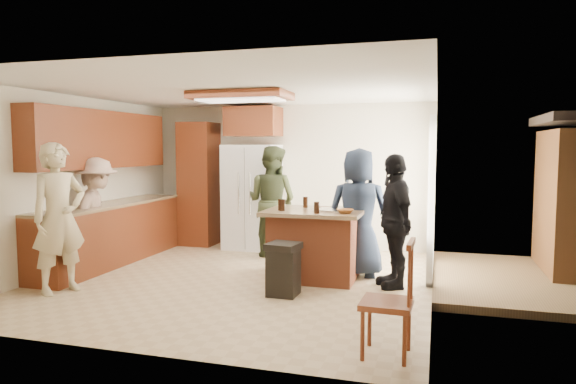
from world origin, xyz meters
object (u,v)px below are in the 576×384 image
(refrigerator, at_px, (252,197))
(trash_bin, at_px, (283,269))
(person_side_right, at_px, (394,221))
(kitchen_island, at_px, (315,244))
(person_counter, at_px, (97,214))
(person_front_left, at_px, (59,218))
(person_behind_right, at_px, (359,213))
(person_behind_left, at_px, (272,201))
(spindle_chair, at_px, (389,303))

(refrigerator, distance_m, trash_bin, 2.99)
(person_side_right, relative_size, refrigerator, 0.93)
(person_side_right, relative_size, kitchen_island, 1.31)
(person_counter, relative_size, refrigerator, 0.90)
(person_counter, height_order, refrigerator, refrigerator)
(person_counter, bearing_deg, refrigerator, -54.55)
(person_front_left, bearing_deg, person_side_right, -47.08)
(person_front_left, height_order, person_counter, person_front_left)
(refrigerator, bearing_deg, person_side_right, -35.69)
(person_side_right, distance_m, trash_bin, 1.53)
(kitchen_island, bearing_deg, person_counter, -172.71)
(person_side_right, bearing_deg, person_behind_right, -149.48)
(person_behind_left, height_order, spindle_chair, person_behind_left)
(person_behind_right, bearing_deg, person_front_left, 18.36)
(person_front_left, bearing_deg, trash_bin, -53.35)
(person_side_right, bearing_deg, spindle_chair, -18.29)
(refrigerator, height_order, trash_bin, refrigerator)
(person_side_right, xyz_separation_m, refrigerator, (-2.57, 1.85, 0.06))
(person_behind_left, height_order, refrigerator, refrigerator)
(person_side_right, xyz_separation_m, kitchen_island, (-1.05, 0.11, -0.37))
(refrigerator, relative_size, trash_bin, 2.86)
(person_behind_left, bearing_deg, person_front_left, 69.92)
(refrigerator, bearing_deg, person_front_left, -111.79)
(person_side_right, xyz_separation_m, trash_bin, (-1.23, -0.75, -0.52))
(person_counter, bearing_deg, person_behind_left, -70.84)
(kitchen_island, bearing_deg, spindle_chair, -62.91)
(trash_bin, distance_m, spindle_chair, 2.01)
(refrigerator, distance_m, spindle_chair, 4.91)
(person_front_left, xyz_separation_m, person_behind_left, (1.82, 2.70, -0.02))
(trash_bin, bearing_deg, person_front_left, -166.58)
(person_behind_right, height_order, spindle_chair, person_behind_right)
(person_front_left, bearing_deg, person_behind_left, -10.77)
(person_front_left, xyz_separation_m, person_behind_right, (3.36, 1.77, -0.03))
(person_behind_left, height_order, kitchen_island, person_behind_left)
(person_side_right, bearing_deg, kitchen_island, -117.91)
(refrigerator, bearing_deg, kitchen_island, -48.79)
(refrigerator, bearing_deg, person_behind_left, -45.09)
(person_front_left, distance_m, refrigerator, 3.48)
(person_front_left, distance_m, trash_bin, 2.77)
(person_counter, relative_size, trash_bin, 2.57)
(person_counter, relative_size, kitchen_island, 1.26)
(person_behind_left, xyz_separation_m, kitchen_island, (0.99, -1.21, -0.42))
(spindle_chair, bearing_deg, person_behind_right, 103.95)
(person_behind_left, relative_size, refrigerator, 0.99)
(person_front_left, xyz_separation_m, kitchen_island, (2.81, 1.49, -0.44))
(kitchen_island, relative_size, spindle_chair, 1.29)
(person_counter, height_order, kitchen_island, person_counter)
(person_front_left, relative_size, person_counter, 1.13)
(person_behind_left, xyz_separation_m, trash_bin, (0.82, -2.07, -0.57))
(person_front_left, xyz_separation_m, person_side_right, (3.86, 1.38, -0.07))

